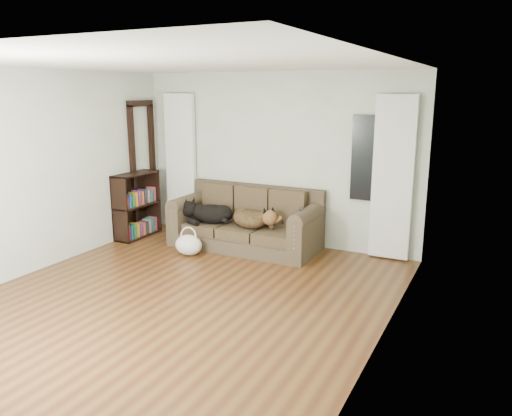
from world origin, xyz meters
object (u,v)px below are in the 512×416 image
at_px(sofa, 245,218).
at_px(tote_bag, 189,244).
at_px(bookshelf, 137,206).
at_px(dog_shepherd, 252,218).
at_px(dog_black_lab, 210,214).

bearing_deg(sofa, tote_bag, -128.78).
height_order(tote_bag, bookshelf, bookshelf).
bearing_deg(dog_shepherd, bookshelf, 31.23).
distance_m(sofa, dog_shepherd, 0.18).
bearing_deg(dog_black_lab, dog_shepherd, 3.13).
distance_m(dog_shepherd, tote_bag, 1.00).
relative_size(tote_bag, bookshelf, 0.39).
height_order(dog_black_lab, bookshelf, bookshelf).
relative_size(dog_black_lab, bookshelf, 0.64).
height_order(sofa, bookshelf, bookshelf).
bearing_deg(dog_black_lab, bookshelf, -172.20).
distance_m(tote_bag, bookshelf, 1.39).
bearing_deg(dog_shepherd, sofa, 2.74).
bearing_deg(sofa, bookshelf, -171.76).
relative_size(sofa, dog_black_lab, 3.31).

